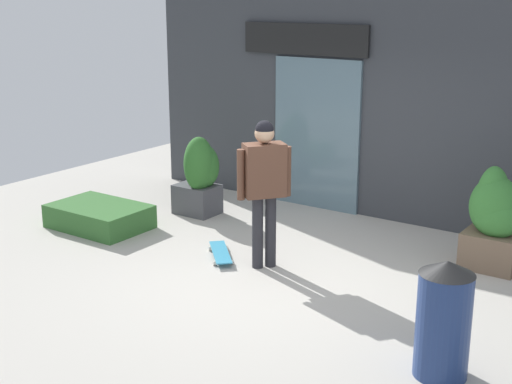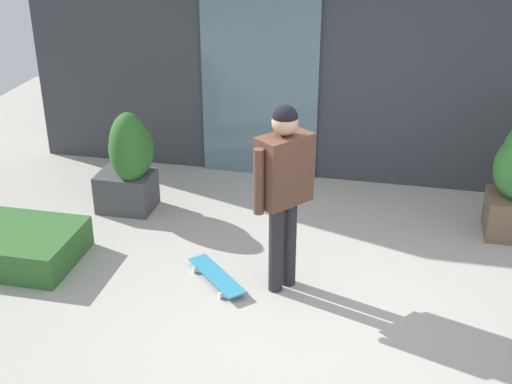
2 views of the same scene
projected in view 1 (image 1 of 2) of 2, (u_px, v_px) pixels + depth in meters
The scene contains 8 objects.
ground_plane at pixel (278, 275), 8.21m from camera, with size 12.00×12.00×0.00m, color #B2ADA3.
building_facade at pixel (385, 88), 9.91m from camera, with size 7.90×0.31×3.75m.
skateboarder at pixel (264, 178), 8.18m from camera, with size 0.50×0.53×1.76m.
skateboard at pixel (220, 253), 8.75m from camera, with size 0.69×0.70×0.08m.
planter_box_left at pixel (494, 217), 8.30m from camera, with size 0.63×0.58×1.21m.
planter_box_right at pixel (200, 175), 10.31m from camera, with size 0.63×0.59×1.17m.
trash_bin at pixel (444, 319), 5.93m from camera, with size 0.47×0.47×1.04m.
hedge_ledge at pixel (100, 216), 9.84m from camera, with size 1.32×0.90×0.32m, color #33662D.
Camera 1 is at (4.16, -6.42, 3.15)m, focal length 49.93 mm.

